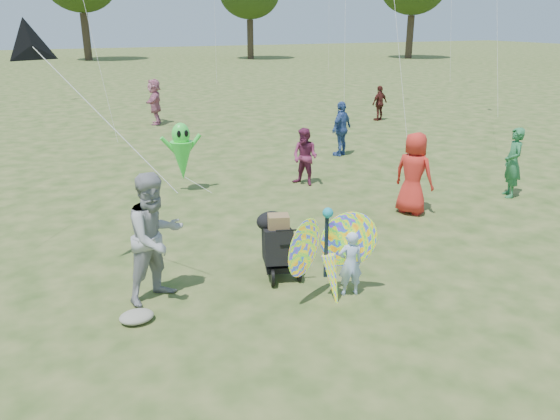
% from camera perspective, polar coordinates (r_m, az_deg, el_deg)
% --- Properties ---
extents(ground, '(160.00, 160.00, 0.00)m').
position_cam_1_polar(ground, '(8.38, 5.52, -10.07)').
color(ground, '#51592B').
rests_on(ground, ground).
extents(child_girl, '(0.43, 0.34, 1.06)m').
position_cam_1_polar(child_girl, '(8.54, 7.36, -5.57)').
color(child_girl, '#A5BBE9').
rests_on(child_girl, ground).
extents(adult_man, '(1.21, 1.11, 2.02)m').
position_cam_1_polar(adult_man, '(8.39, -12.85, -2.83)').
color(adult_man, '#95979B').
rests_on(adult_man, ground).
extents(grey_bag, '(0.49, 0.40, 0.16)m').
position_cam_1_polar(grey_bag, '(8.21, -14.76, -10.72)').
color(grey_bag, gray).
rests_on(grey_bag, ground).
extents(crowd_a, '(0.91, 1.05, 1.82)m').
position_cam_1_polar(crowd_a, '(12.29, 13.80, 3.72)').
color(crowd_a, red).
rests_on(crowd_a, ground).
extents(crowd_c, '(1.07, 0.85, 1.70)m').
position_cam_1_polar(crowd_c, '(17.35, 6.44, 8.45)').
color(crowd_c, '#355293').
rests_on(crowd_c, ground).
extents(crowd_e, '(0.86, 0.91, 1.48)m').
position_cam_1_polar(crowd_e, '(14.11, 2.63, 5.56)').
color(crowd_e, '#72264A').
rests_on(crowd_e, ground).
extents(crowd_f, '(0.64, 0.73, 1.69)m').
position_cam_1_polar(crowd_f, '(14.25, 23.16, 4.57)').
color(crowd_f, '#286C40').
rests_on(crowd_f, ground).
extents(crowd_h, '(0.92, 0.57, 1.45)m').
position_cam_1_polar(crowd_h, '(23.82, 10.37, 10.93)').
color(crowd_h, '#4B1C19').
rests_on(crowd_h, ground).
extents(crowd_j, '(1.00, 1.77, 1.82)m').
position_cam_1_polar(crowd_j, '(23.16, -12.95, 10.98)').
color(crowd_j, '#BC6B88').
rests_on(crowd_j, ground).
extents(jogging_stroller, '(0.70, 1.12, 1.09)m').
position_cam_1_polar(jogging_stroller, '(9.12, -0.40, -3.17)').
color(jogging_stroller, black).
rests_on(jogging_stroller, ground).
extents(butterfly_kite, '(1.74, 0.75, 1.68)m').
position_cam_1_polar(butterfly_kite, '(8.30, 5.13, -4.72)').
color(butterfly_kite, red).
rests_on(butterfly_kite, ground).
extents(delta_kite_rig, '(2.17, 1.54, 2.53)m').
position_cam_1_polar(delta_kite_rig, '(8.99, -24.43, 15.25)').
color(delta_kite_rig, black).
rests_on(delta_kite_rig, ground).
extents(alien_kite, '(1.12, 0.69, 1.74)m').
position_cam_1_polar(alien_kite, '(13.66, -10.21, 5.80)').
color(alien_kite, '#36E842').
rests_on(alien_kite, ground).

